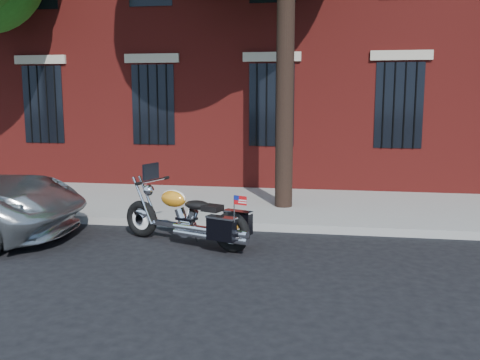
# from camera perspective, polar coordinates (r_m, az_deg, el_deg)

# --- Properties ---
(ground) EXTENTS (120.00, 120.00, 0.00)m
(ground) POSITION_cam_1_polar(r_m,az_deg,el_deg) (8.47, -0.46, -7.60)
(ground) COLOR black
(ground) RESTS_ON ground
(curb) EXTENTS (40.00, 0.16, 0.15)m
(curb) POSITION_cam_1_polar(r_m,az_deg,el_deg) (9.77, 0.94, -4.91)
(curb) COLOR gray
(curb) RESTS_ON ground
(sidewalk) EXTENTS (40.00, 3.60, 0.15)m
(sidewalk) POSITION_cam_1_polar(r_m,az_deg,el_deg) (11.59, 2.33, -2.72)
(sidewalk) COLOR gray
(sidewalk) RESTS_ON ground
(motorcycle) EXTENTS (2.34, 1.33, 1.29)m
(motorcycle) POSITION_cam_1_polar(r_m,az_deg,el_deg) (8.71, -5.31, -4.20)
(motorcycle) COLOR black
(motorcycle) RESTS_ON ground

